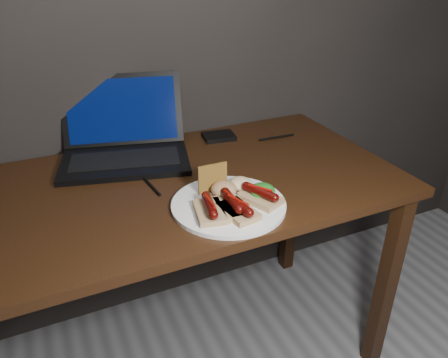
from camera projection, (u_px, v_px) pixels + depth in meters
The scene contains 13 objects.
desk at pixel (169, 209), 1.33m from camera, with size 1.40×0.70×0.75m.
laptop at pixel (124, 141), 1.43m from camera, with size 0.47×0.41×0.25m.
hard_drive at pixel (219, 136), 1.59m from camera, with size 0.11×0.08×0.02m, color black.
desk_cables at pixel (143, 163), 1.40m from camera, with size 1.12×0.44×0.01m.
plate at pixel (229, 205), 1.17m from camera, with size 0.31×0.31×0.01m, color white.
bread_sausage_left at pixel (210, 209), 1.11m from camera, with size 0.09×0.13×0.04m.
bread_sausage_center at pixel (232, 204), 1.13m from camera, with size 0.07×0.12×0.04m.
bread_sausage_right at pixel (260, 196), 1.17m from camera, with size 0.11×0.13×0.04m.
bread_sausage_extra at pixel (238, 208), 1.12m from camera, with size 0.09×0.12×0.04m.
crispbread at pixel (213, 178), 1.21m from camera, with size 0.09×0.01×0.09m, color olive.
salad_greens at pixel (262, 191), 1.19m from camera, with size 0.07×0.07×0.04m, color #105414.
salsa_mound at pixel (224, 189), 1.20m from camera, with size 0.07×0.07×0.04m, color #A73210.
coleslaw_mound at pixel (240, 184), 1.23m from camera, with size 0.06×0.06×0.04m, color beige.
Camera 1 is at (-0.32, 0.28, 1.37)m, focal length 35.00 mm.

